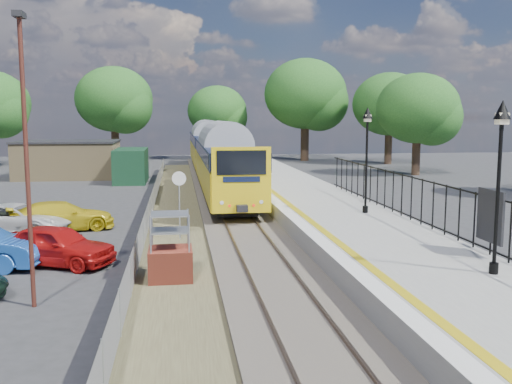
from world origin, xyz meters
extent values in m
plane|color=#2D2D30|center=(0.00, 0.00, 0.00)|extent=(120.00, 120.00, 0.00)
cube|color=#473F38|center=(0.00, 10.00, 0.10)|extent=(3.40, 80.00, 0.20)
cube|color=#4C472D|center=(-2.90, 8.00, 0.03)|extent=(2.60, 70.00, 0.06)
cube|color=brown|center=(-0.72, 10.00, 0.22)|extent=(0.07, 80.00, 0.14)
cube|color=brown|center=(0.72, 10.00, 0.22)|extent=(0.07, 80.00, 0.14)
cube|color=gray|center=(4.20, 8.00, 0.45)|extent=(5.00, 70.00, 0.90)
cube|color=silver|center=(1.95, 8.00, 0.91)|extent=(0.50, 70.00, 0.01)
cube|color=gold|center=(2.45, 8.00, 0.91)|extent=(0.30, 70.00, 0.01)
cylinder|color=black|center=(5.50, -4.00, 1.05)|extent=(0.24, 0.24, 0.30)
cylinder|color=black|center=(5.50, -4.00, 2.90)|extent=(0.10, 0.10, 3.70)
cube|color=black|center=(5.50, -4.00, 4.85)|extent=(0.08, 0.08, 0.30)
cube|color=beige|center=(5.50, -4.00, 5.02)|extent=(0.26, 0.26, 0.30)
cone|color=black|center=(5.50, -4.00, 5.25)|extent=(0.44, 0.44, 0.50)
cylinder|color=black|center=(5.30, 6.00, 1.05)|extent=(0.24, 0.24, 0.30)
cylinder|color=black|center=(5.30, 6.00, 2.90)|extent=(0.10, 0.10, 3.70)
cube|color=black|center=(5.30, 6.00, 4.85)|extent=(0.08, 0.08, 0.30)
cube|color=beige|center=(5.30, 6.00, 5.02)|extent=(0.26, 0.26, 0.30)
cone|color=black|center=(5.30, 6.00, 5.25)|extent=(0.44, 0.44, 0.50)
cube|color=black|center=(6.55, 2.50, 2.65)|extent=(0.05, 26.00, 0.05)
cube|color=black|center=(6.50, -2.00, 2.10)|extent=(0.08, 1.40, 1.60)
cube|color=#9B8457|center=(-12.00, 32.00, 1.50)|extent=(8.00, 6.00, 3.00)
cube|color=black|center=(-12.00, 32.00, 3.05)|extent=(8.20, 6.20, 0.15)
cube|color=#153A24|center=(-6.50, 28.00, 1.30)|extent=(2.40, 6.00, 2.60)
cylinder|color=#332319|center=(-10.00, 50.00, 1.92)|extent=(0.88, 0.88, 3.85)
ellipsoid|color=#1C4B19|center=(-10.00, 50.00, 7.15)|extent=(8.80, 8.80, 7.48)
cylinder|color=#332319|center=(2.00, 52.00, 1.57)|extent=(0.72, 0.72, 3.15)
ellipsoid|color=#1C4B19|center=(2.00, 52.00, 5.85)|extent=(7.20, 7.20, 6.12)
cylinder|color=#332319|center=(12.00, 48.00, 2.10)|extent=(0.96, 0.96, 4.20)
ellipsoid|color=#1C4B19|center=(12.00, 48.00, 7.80)|extent=(9.60, 9.60, 8.16)
cylinder|color=#332319|center=(20.00, 42.00, 1.75)|extent=(0.80, 0.80, 3.50)
ellipsoid|color=#1C4B19|center=(20.00, 42.00, 6.50)|extent=(8.00, 8.00, 6.80)
cylinder|color=#332319|center=(18.00, 30.00, 1.57)|extent=(0.72, 0.72, 3.15)
ellipsoid|color=#1C4B19|center=(18.00, 30.00, 5.85)|extent=(7.20, 7.20, 6.12)
cube|color=gold|center=(0.00, 17.73, 1.69)|extent=(2.80, 20.00, 1.90)
cube|color=#0D1533|center=(0.00, 17.73, 2.99)|extent=(2.82, 20.00, 0.90)
cube|color=black|center=(0.00, 17.73, 2.99)|extent=(2.82, 18.00, 0.70)
cube|color=black|center=(0.00, 17.73, 0.51)|extent=(2.00, 18.00, 0.45)
cube|color=gold|center=(0.00, 38.33, 1.69)|extent=(2.80, 20.00, 1.90)
cube|color=#0D1533|center=(0.00, 38.33, 2.99)|extent=(2.82, 20.00, 0.90)
cube|color=black|center=(0.00, 38.33, 2.99)|extent=(2.82, 18.00, 0.70)
cube|color=black|center=(0.00, 38.33, 0.51)|extent=(2.00, 18.00, 0.45)
cube|color=black|center=(0.00, 7.52, 3.04)|extent=(2.24, 0.04, 1.10)
cube|color=#973826|center=(-3.11, -0.41, 0.52)|extent=(1.35, 1.35, 1.03)
cylinder|color=#999EA3|center=(-2.80, 5.50, 1.29)|extent=(0.06, 0.06, 2.58)
cylinder|color=silver|center=(-2.80, 5.45, 2.58)|extent=(0.58, 0.08, 0.58)
cylinder|color=#4C2219|center=(-6.72, -2.38, 3.78)|extent=(0.12, 0.12, 7.56)
cube|color=black|center=(-6.72, -2.38, 7.62)|extent=(0.25, 0.50, 0.15)
imported|color=#B61210|center=(-7.03, 2.05, 0.70)|extent=(4.45, 3.22, 1.41)
imported|color=gold|center=(-8.03, 8.33, 0.66)|extent=(4.86, 2.87, 1.32)
imported|color=silver|center=(-9.83, 7.89, 0.66)|extent=(5.10, 3.23, 1.31)
camera|label=1|loc=(-2.82, -17.83, 5.04)|focal=40.00mm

